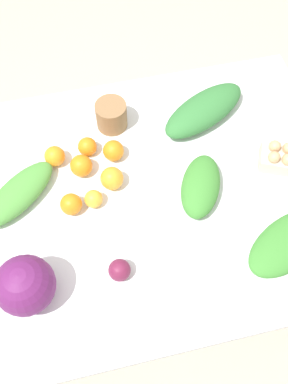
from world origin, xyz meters
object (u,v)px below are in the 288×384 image
object	(u,v)px
paper_bag	(111,115)
greens_bunch_dandelion	(288,243)
cabbage_purple	(25,285)
greens_bunch_beet_tops	(19,194)
orange_6	(113,151)
greens_bunch_scallion	(204,110)
orange_2	(87,147)
greens_bunch_chard	(201,186)
orange_4	(55,156)
orange_3	(112,178)
beet_root	(120,270)
orange_1	(81,166)
orange_0	(71,205)
orange_5	(94,199)

from	to	relation	value
paper_bag	greens_bunch_dandelion	world-z (taller)	paper_bag
cabbage_purple	paper_bag	world-z (taller)	cabbage_purple
greens_bunch_beet_tops	orange_6	bearing A→B (deg)	-164.16
greens_bunch_scallion	orange_2	distance (m)	0.47
greens_bunch_beet_tops	greens_bunch_chard	bearing A→B (deg)	169.34
greens_bunch_chard	greens_bunch_dandelion	xyz separation A→B (m)	(-0.22, 0.27, -0.01)
orange_2	orange_4	size ratio (longest dim) A/B	0.94
greens_bunch_chard	orange_2	world-z (taller)	greens_bunch_chard
greens_bunch_dandelion	orange_4	bearing A→B (deg)	-35.96
orange_3	orange_6	bearing A→B (deg)	-103.50
greens_bunch_dandelion	beet_root	world-z (taller)	same
orange_1	orange_2	xyz separation A→B (m)	(-0.03, -0.08, -0.01)
orange_1	orange_2	bearing A→B (deg)	-113.16
beet_root	cabbage_purple	bearing A→B (deg)	0.33
greens_bunch_dandelion	orange_4	distance (m)	0.87
greens_bunch_beet_tops	orange_6	xyz separation A→B (m)	(-0.36, -0.10, 0.00)
greens_bunch_scallion	orange_0	world-z (taller)	greens_bunch_scallion
greens_bunch_chard	greens_bunch_dandelion	size ratio (longest dim) A/B	0.78
paper_bag	orange_3	size ratio (longest dim) A/B	1.43
greens_bunch_dandelion	orange_5	xyz separation A→B (m)	(0.59, -0.31, -0.00)
cabbage_purple	orange_0	size ratio (longest dim) A/B	2.42
cabbage_purple	orange_4	distance (m)	0.50
greens_bunch_chard	orange_0	world-z (taller)	greens_bunch_chard
orange_1	orange_5	xyz separation A→B (m)	(-0.02, 0.14, -0.01)
orange_0	orange_3	xyz separation A→B (m)	(-0.16, -0.07, 0.00)
orange_2	orange_3	world-z (taller)	orange_3
orange_0	greens_bunch_dandelion	bearing A→B (deg)	156.17
paper_bag	orange_0	distance (m)	0.40
cabbage_purple	orange_4	world-z (taller)	cabbage_purple
greens_bunch_dandelion	orange_0	bearing A→B (deg)	-23.83
cabbage_purple	greens_bunch_chard	distance (m)	0.66
beet_root	orange_0	distance (m)	0.29
cabbage_purple	orange_3	world-z (taller)	cabbage_purple
greens_bunch_chard	orange_0	size ratio (longest dim) A/B	3.39
paper_bag	beet_root	distance (m)	0.61
orange_0	orange_6	xyz separation A→B (m)	(-0.18, -0.19, 0.00)
orange_3	orange_6	xyz separation A→B (m)	(-0.03, -0.12, -0.00)
beet_root	orange_6	size ratio (longest dim) A/B	0.92
greens_bunch_beet_tops	greens_bunch_scallion	size ratio (longest dim) A/B	0.84
orange_2	orange_6	size ratio (longest dim) A/B	0.91
orange_2	orange_5	xyz separation A→B (m)	(0.01, 0.22, -0.00)
cabbage_purple	greens_bunch_dandelion	xyz separation A→B (m)	(-0.84, 0.03, -0.06)
cabbage_purple	greens_bunch_chard	xyz separation A→B (m)	(-0.62, -0.23, -0.05)
greens_bunch_scallion	orange_4	xyz separation A→B (m)	(0.59, 0.08, -0.01)
orange_1	orange_3	xyz separation A→B (m)	(-0.10, 0.08, 0.00)
cabbage_purple	greens_bunch_dandelion	distance (m)	0.84
orange_6	orange_0	bearing A→B (deg)	45.49
greens_bunch_chard	greens_bunch_beet_tops	bearing A→B (deg)	-10.66
greens_bunch_beet_tops	orange_2	distance (m)	0.30
orange_0	orange_2	size ratio (longest dim) A/B	1.07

